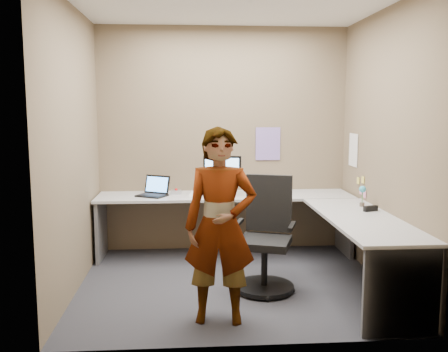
{
  "coord_description": "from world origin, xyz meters",
  "views": [
    {
      "loc": [
        -0.43,
        -4.75,
        1.74
      ],
      "look_at": [
        -0.06,
        0.25,
        1.05
      ],
      "focal_mm": 40.0,
      "sensor_mm": 36.0,
      "label": 1
    }
  ],
  "objects": [
    {
      "name": "flower",
      "position": [
        1.35,
        0.17,
        0.87
      ],
      "size": [
        0.07,
        0.07,
        0.22
      ],
      "color": "brown",
      "rests_on": "desk"
    },
    {
      "name": "monitor",
      "position": [
        -0.04,
        0.87,
        1.03
      ],
      "size": [
        0.43,
        0.17,
        0.41
      ],
      "rotation": [
        0.0,
        0.0,
        -0.26
      ],
      "color": "black",
      "rests_on": "paper_ream"
    },
    {
      "name": "stapler",
      "position": [
        1.36,
        -0.07,
        0.76
      ],
      "size": [
        0.16,
        0.08,
        0.05
      ],
      "primitive_type": "cube",
      "rotation": [
        0.0,
        0.0,
        0.31
      ],
      "color": "black",
      "rests_on": "desk"
    },
    {
      "name": "sticky_note_d",
      "position": [
        1.49,
        0.7,
        0.92
      ],
      "size": [
        0.01,
        0.07,
        0.07
      ],
      "primitive_type": "cube",
      "color": "#F2E059",
      "rests_on": "wall_right"
    },
    {
      "name": "desk",
      "position": [
        0.44,
        0.39,
        0.59
      ],
      "size": [
        2.98,
        2.58,
        0.73
      ],
      "color": "#BCBCBC",
      "rests_on": "ground"
    },
    {
      "name": "office_chair",
      "position": [
        0.31,
        -0.15,
        0.44
      ],
      "size": [
        0.62,
        0.6,
        1.07
      ],
      "rotation": [
        0.0,
        0.0,
        -0.33
      ],
      "color": "black",
      "rests_on": "ground"
    },
    {
      "name": "calendar_purple",
      "position": [
        0.55,
        1.29,
        1.3
      ],
      "size": [
        0.3,
        0.01,
        0.4
      ],
      "primitive_type": "cube",
      "color": "#846BB7",
      "rests_on": "wall_back"
    },
    {
      "name": "trackball_mouse",
      "position": [
        -0.57,
        1.06,
        0.76
      ],
      "size": [
        0.12,
        0.08,
        0.07
      ],
      "color": "#B7B7BC",
      "rests_on": "desk"
    },
    {
      "name": "sticky_note_b",
      "position": [
        1.49,
        0.6,
        0.82
      ],
      "size": [
        0.01,
        0.07,
        0.07
      ],
      "primitive_type": "cube",
      "color": "pink",
      "rests_on": "wall_right"
    },
    {
      "name": "wall_left",
      "position": [
        -1.5,
        0.0,
        1.35
      ],
      "size": [
        0.0,
        2.7,
        2.7
      ],
      "primitive_type": "plane",
      "rotation": [
        1.57,
        0.0,
        1.57
      ],
      "color": "brown",
      "rests_on": "ground"
    },
    {
      "name": "laptop",
      "position": [
        -0.82,
        0.96,
        0.79
      ],
      "size": [
        0.41,
        0.39,
        0.23
      ],
      "rotation": [
        0.0,
        0.0,
        -0.51
      ],
      "color": "black",
      "rests_on": "desk"
    },
    {
      "name": "calendar_white",
      "position": [
        1.49,
        0.9,
        1.25
      ],
      "size": [
        0.01,
        0.28,
        0.38
      ],
      "primitive_type": "cube",
      "color": "white",
      "rests_on": "wall_right"
    },
    {
      "name": "person",
      "position": [
        -0.17,
        -0.84,
        0.79
      ],
      "size": [
        0.62,
        0.44,
        1.59
      ],
      "primitive_type": "imported",
      "rotation": [
        0.0,
        0.0,
        -0.1
      ],
      "color": "#999399",
      "rests_on": "ground"
    },
    {
      "name": "wall_back",
      "position": [
        0.0,
        1.3,
        1.35
      ],
      "size": [
        3.0,
        0.0,
        3.0
      ],
      "primitive_type": "plane",
      "rotation": [
        1.57,
        0.0,
        0.0
      ],
      "color": "brown",
      "rests_on": "ground"
    },
    {
      "name": "sticky_note_c",
      "position": [
        1.49,
        0.48,
        0.8
      ],
      "size": [
        0.01,
        0.07,
        0.07
      ],
      "primitive_type": "cube",
      "color": "pink",
      "rests_on": "wall_right"
    },
    {
      "name": "paper_ream",
      "position": [
        -0.04,
        0.85,
        0.76
      ],
      "size": [
        0.31,
        0.26,
        0.05
      ],
      "primitive_type": "cube",
      "rotation": [
        0.0,
        0.0,
        -0.26
      ],
      "color": "red",
      "rests_on": "desk"
    },
    {
      "name": "origami",
      "position": [
        -0.39,
        0.92,
        0.76
      ],
      "size": [
        0.1,
        0.1,
        0.06
      ],
      "primitive_type": "cone",
      "color": "white",
      "rests_on": "desk"
    },
    {
      "name": "ground",
      "position": [
        0.0,
        0.0,
        0.0
      ],
      "size": [
        3.0,
        3.0,
        0.0
      ],
      "primitive_type": "plane",
      "color": "#29292E",
      "rests_on": "ground"
    },
    {
      "name": "wall_right",
      "position": [
        1.5,
        0.0,
        1.35
      ],
      "size": [
        0.0,
        2.7,
        2.7
      ],
      "primitive_type": "plane",
      "rotation": [
        1.57,
        0.0,
        -1.57
      ],
      "color": "brown",
      "rests_on": "ground"
    },
    {
      "name": "sticky_note_a",
      "position": [
        1.49,
        0.55,
        0.95
      ],
      "size": [
        0.01,
        0.07,
        0.07
      ],
      "primitive_type": "cube",
      "color": "#F2E059",
      "rests_on": "wall_right"
    },
    {
      "name": "ceiling",
      "position": [
        0.0,
        0.0,
        2.7
      ],
      "size": [
        3.0,
        3.0,
        0.0
      ],
      "primitive_type": "plane",
      "rotation": [
        3.14,
        0.0,
        0.0
      ],
      "color": "white",
      "rests_on": "wall_back"
    }
  ]
}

